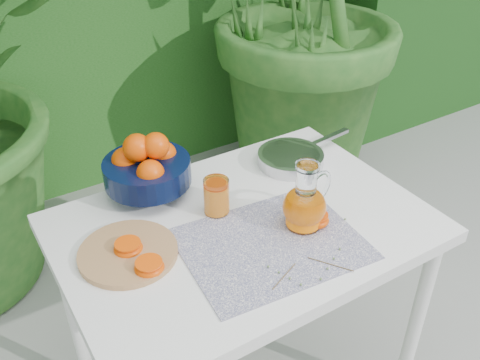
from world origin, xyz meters
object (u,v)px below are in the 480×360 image
fruit_bowl (147,166)px  white_table (244,245)px  cutting_board (128,253)px  juice_pitcher (305,204)px  saute_pan (291,158)px

fruit_bowl → white_table: bearing=-59.3°
cutting_board → fruit_bowl: (0.16, 0.23, 0.08)m
white_table → cutting_board: cutting_board is taller
cutting_board → fruit_bowl: size_ratio=0.84×
juice_pitcher → saute_pan: size_ratio=0.51×
juice_pitcher → saute_pan: (0.16, 0.28, -0.05)m
saute_pan → white_table: bearing=-148.4°
fruit_bowl → juice_pitcher: fruit_bowl is taller
cutting_board → saute_pan: saute_pan is taller
fruit_bowl → juice_pitcher: bearing=-51.5°
cutting_board → saute_pan: bearing=12.7°
juice_pitcher → fruit_bowl: bearing=128.5°
white_table → fruit_bowl: 0.36m
cutting_board → fruit_bowl: fruit_bowl is taller
white_table → saute_pan: bearing=31.6°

